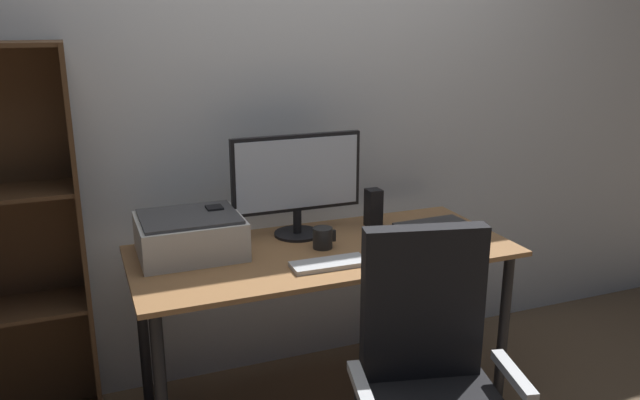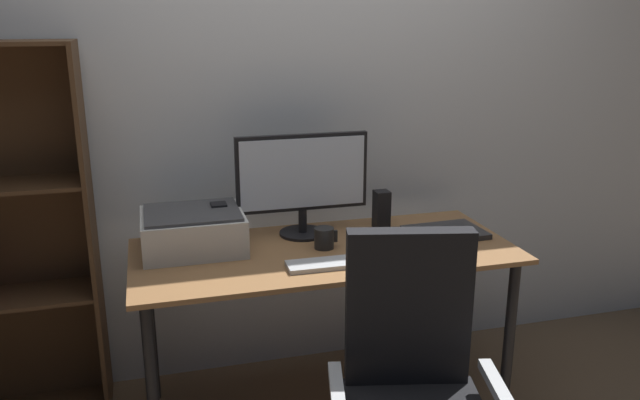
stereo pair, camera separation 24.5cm
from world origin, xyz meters
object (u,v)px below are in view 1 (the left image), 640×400
keyboard (329,264)px  printer (190,235)px  monitor (297,179)px  coffee_mug (323,238)px  speaker_right (373,208)px  laptop (437,228)px  speaker_left (215,227)px  desk (323,269)px  mouse (378,253)px

keyboard → printer: printer is taller
monitor → printer: size_ratio=1.40×
coffee_mug → speaker_right: 0.36m
laptop → speaker_left: bearing=168.2°
desk → monitor: size_ratio=2.73×
mouse → speaker_right: bearing=80.5°
laptop → printer: printer is taller
desk → mouse: (0.16, -0.16, 0.10)m
coffee_mug → printer: bearing=166.2°
speaker_left → laptop: bearing=-9.6°
speaker_left → printer: size_ratio=0.43×
monitor → keyboard: bearing=-91.0°
speaker_right → printer: 0.82m
laptop → speaker_left: speaker_left is taller
monitor → speaker_right: size_ratio=3.30×
coffee_mug → speaker_left: size_ratio=0.57×
mouse → coffee_mug: (-0.16, 0.17, 0.03)m
printer → coffee_mug: bearing=-13.8°
mouse → laptop: size_ratio=0.30×
speaker_left → mouse: bearing=-31.6°
coffee_mug → keyboard: bearing=-104.6°
monitor → laptop: monitor is taller
speaker_right → keyboard: bearing=-134.8°
laptop → printer: size_ratio=0.80×
coffee_mug → speaker_right: speaker_right is taller
desk → speaker_left: speaker_left is taller
desk → speaker_right: bearing=30.7°
keyboard → printer: bearing=146.6°
laptop → printer: 1.06m
printer → monitor: bearing=7.1°
keyboard → printer: 0.56m
coffee_mug → printer: size_ratio=0.24×
desk → monitor: (-0.04, 0.19, 0.34)m
monitor → speaker_left: size_ratio=3.30×
speaker_left → speaker_right: (0.71, 0.00, 0.00)m
laptop → speaker_right: bearing=143.4°
printer → speaker_left: bearing=24.2°
mouse → coffee_mug: size_ratio=1.00×
coffee_mug → laptop: 0.55m
monitor → keyboard: monitor is taller
desk → laptop: size_ratio=4.79×
speaker_right → laptop: bearing=-34.4°
coffee_mug → speaker_left: 0.44m
laptop → keyboard: bearing=-163.1°
desk → speaker_left: bearing=155.0°
speaker_left → coffee_mug: bearing=-23.8°
mouse → speaker_left: bearing=161.9°
desk → printer: 0.55m
monitor → keyboard: size_ratio=1.93×
keyboard → desk: bearing=75.7°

